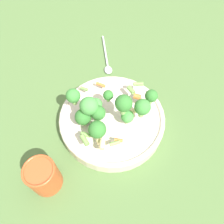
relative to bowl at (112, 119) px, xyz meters
The scene contains 5 objects.
ground_plane 0.02m from the bowl, ahead, with size 3.00×3.00×0.00m, color #4C6B38.
bowl is the anchor object (origin of this frame).
pasta_salad 0.07m from the bowl, 25.85° to the left, with size 0.23×0.21×0.10m.
cup 0.23m from the bowl, 28.05° to the left, with size 0.07×0.07×0.09m.
spoon 0.25m from the bowl, 104.61° to the right, with size 0.05×0.19×0.01m.
Camera 1 is at (0.10, 0.30, 0.55)m, focal length 35.00 mm.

